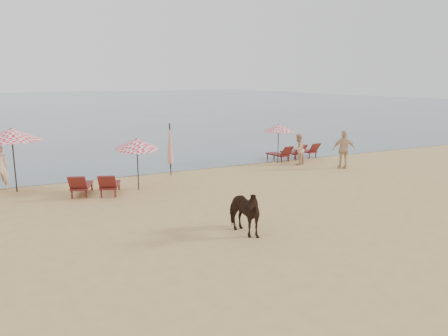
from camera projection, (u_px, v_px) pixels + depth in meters
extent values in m
plane|color=tan|center=(303.00, 237.00, 12.40)|extent=(120.00, 120.00, 0.00)
cube|color=#51606B|center=(45.00, 103.00, 82.37)|extent=(160.00, 140.00, 0.06)
cube|color=maroon|center=(82.00, 186.00, 16.96)|extent=(1.07, 1.51, 0.08)
cube|color=maroon|center=(77.00, 183.00, 16.19)|extent=(0.75, 0.64, 0.60)
cube|color=maroon|center=(110.00, 185.00, 17.08)|extent=(1.07, 1.51, 0.08)
cube|color=maroon|center=(107.00, 182.00, 16.31)|extent=(0.75, 0.64, 0.60)
cube|color=maroon|center=(278.00, 154.00, 24.00)|extent=(0.79, 1.41, 0.08)
cube|color=maroon|center=(287.00, 151.00, 23.37)|extent=(0.67, 0.52, 0.58)
cube|color=maroon|center=(292.00, 153.00, 24.58)|extent=(0.79, 1.41, 0.08)
cube|color=maroon|center=(301.00, 150.00, 23.95)|extent=(0.67, 0.52, 0.58)
cube|color=maroon|center=(305.00, 151.00, 25.16)|extent=(0.79, 1.41, 0.08)
cube|color=maroon|center=(314.00, 148.00, 24.53)|extent=(0.67, 0.52, 0.58)
cylinder|color=black|center=(14.00, 163.00, 17.20)|extent=(0.05, 0.05, 2.35)
cone|color=red|center=(11.00, 134.00, 16.97)|extent=(2.24, 2.24, 0.48)
sphere|color=black|center=(11.00, 129.00, 16.93)|extent=(0.09, 0.09, 0.09)
cylinder|color=black|center=(138.00, 166.00, 17.55)|extent=(0.05, 0.05, 1.94)
cone|color=red|center=(137.00, 143.00, 17.37)|extent=(1.71, 1.75, 0.58)
sphere|color=black|center=(137.00, 139.00, 17.33)|extent=(0.07, 0.07, 0.07)
cylinder|color=black|center=(278.00, 145.00, 23.22)|extent=(0.04, 0.04, 1.92)
cone|color=red|center=(279.00, 128.00, 23.03)|extent=(1.71, 1.71, 0.38)
sphere|color=black|center=(279.00, 125.00, 23.00)|extent=(0.07, 0.07, 0.07)
cylinder|color=black|center=(170.00, 146.00, 21.56)|extent=(0.05, 0.05, 2.30)
cone|color=red|center=(170.00, 141.00, 21.51)|extent=(0.28, 0.28, 1.73)
cylinder|color=black|center=(170.00, 150.00, 20.14)|extent=(0.05, 0.05, 2.40)
cone|color=red|center=(170.00, 144.00, 20.08)|extent=(0.29, 0.29, 1.80)
imported|color=black|center=(242.00, 211.00, 12.54)|extent=(0.94, 1.71, 1.37)
imported|color=#D6A585|center=(0.00, 168.00, 17.46)|extent=(0.72, 0.52, 1.85)
imported|color=#D6A785|center=(298.00, 149.00, 22.76)|extent=(0.98, 0.90, 1.63)
imported|color=#D4AD85|center=(344.00, 150.00, 21.76)|extent=(1.20, 0.98, 1.91)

